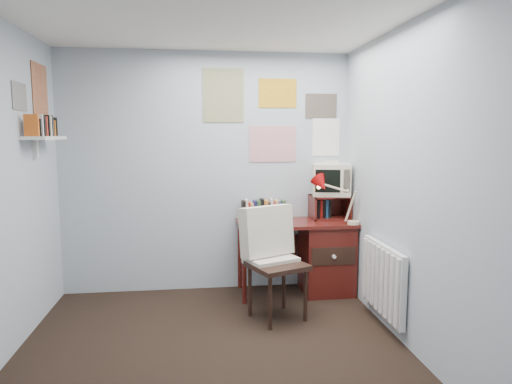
% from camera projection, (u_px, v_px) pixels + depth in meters
% --- Properties ---
extents(ground, '(3.50, 3.50, 0.00)m').
position_uv_depth(ground, '(215.00, 369.00, 3.22)').
color(ground, black).
rests_on(ground, ground).
extents(back_wall, '(3.00, 0.02, 2.50)m').
position_uv_depth(back_wall, '(207.00, 173.00, 4.78)').
color(back_wall, '#A5B2BD').
rests_on(back_wall, ground).
extents(right_wall, '(0.02, 3.50, 2.50)m').
position_uv_depth(right_wall, '(423.00, 191.00, 3.26)').
color(right_wall, '#A5B2BD').
rests_on(right_wall, ground).
extents(ceiling, '(3.00, 3.50, 0.02)m').
position_uv_depth(ceiling, '(211.00, 0.00, 2.91)').
color(ceiling, white).
rests_on(ceiling, back_wall).
extents(desk, '(1.20, 0.55, 0.76)m').
position_uv_depth(desk, '(321.00, 254.00, 4.77)').
color(desk, '#5A1914').
rests_on(desk, ground).
extents(desk_chair, '(0.65, 0.63, 0.98)m').
position_uv_depth(desk_chair, '(277.00, 266.00, 4.06)').
color(desk_chair, black).
rests_on(desk_chair, ground).
extents(desk_lamp, '(0.32, 0.27, 0.44)m').
position_uv_depth(desk_lamp, '(354.00, 203.00, 4.52)').
color(desk_lamp, '#B40C0D').
rests_on(desk_lamp, desk).
extents(tv_riser, '(0.40, 0.30, 0.25)m').
position_uv_depth(tv_riser, '(330.00, 207.00, 4.84)').
color(tv_riser, '#5A1914').
rests_on(tv_riser, desk).
extents(crt_tv, '(0.45, 0.43, 0.37)m').
position_uv_depth(crt_tv, '(331.00, 178.00, 4.82)').
color(crt_tv, beige).
rests_on(crt_tv, tv_riser).
extents(book_row, '(0.60, 0.14, 0.22)m').
position_uv_depth(book_row, '(270.00, 209.00, 4.83)').
color(book_row, '#5A1914').
rests_on(book_row, desk).
extents(radiator, '(0.09, 0.80, 0.60)m').
position_uv_depth(radiator, '(383.00, 279.00, 3.90)').
color(radiator, white).
rests_on(radiator, right_wall).
extents(wall_shelf, '(0.20, 0.62, 0.24)m').
position_uv_depth(wall_shelf, '(45.00, 138.00, 3.92)').
color(wall_shelf, white).
rests_on(wall_shelf, left_wall).
extents(posters_back, '(1.20, 0.01, 0.90)m').
position_uv_depth(posters_back, '(273.00, 115.00, 4.79)').
color(posters_back, white).
rests_on(posters_back, back_wall).
extents(posters_left, '(0.01, 0.70, 0.60)m').
position_uv_depth(posters_left, '(30.00, 93.00, 3.86)').
color(posters_left, white).
rests_on(posters_left, left_wall).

